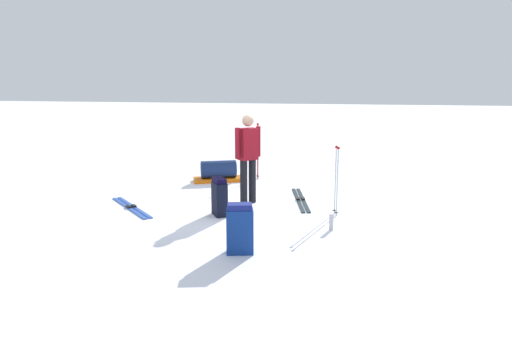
% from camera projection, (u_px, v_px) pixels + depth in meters
% --- Properties ---
extents(ground_plane, '(80.00, 80.00, 0.00)m').
position_uv_depth(ground_plane, '(256.00, 205.00, 8.91)').
color(ground_plane, white).
extents(skier_standing, '(0.44, 0.41, 1.70)m').
position_uv_depth(skier_standing, '(248.00, 154.00, 8.90)').
color(skier_standing, black).
rests_on(skier_standing, ground_plane).
extents(ski_pair_near, '(1.87, 0.58, 0.05)m').
position_uv_depth(ski_pair_near, '(301.00, 200.00, 9.29)').
color(ski_pair_near, black).
rests_on(ski_pair_near, ground_plane).
extents(ski_pair_far, '(1.34, 1.36, 0.05)m').
position_uv_depth(ski_pair_far, '(131.00, 207.00, 8.72)').
color(ski_pair_far, '#2B51AC').
rests_on(ski_pair_far, ground_plane).
extents(backpack_large_dark, '(0.30, 0.41, 0.70)m').
position_uv_depth(backpack_large_dark, '(240.00, 229.00, 6.38)').
color(backpack_large_dark, navy).
rests_on(backpack_large_dark, ground_plane).
extents(backpack_bright, '(0.41, 0.36, 0.67)m').
position_uv_depth(backpack_bright, '(219.00, 197.00, 8.19)').
color(backpack_bright, black).
rests_on(backpack_bright, ground_plane).
extents(ski_poles_planted_near, '(0.18, 0.10, 1.34)m').
position_uv_depth(ski_poles_planted_near, '(258.00, 148.00, 11.19)').
color(ski_poles_planted_near, maroon).
rests_on(ski_poles_planted_near, ground_plane).
extents(ski_poles_planted_far, '(0.20, 0.11, 1.22)m').
position_uv_depth(ski_poles_planted_far, '(336.00, 177.00, 8.15)').
color(ski_poles_planted_far, '#AAB9BB').
rests_on(ski_poles_planted_far, ground_plane).
extents(gear_sled, '(0.87, 1.24, 0.49)m').
position_uv_depth(gear_sled, '(219.00, 172.00, 11.00)').
color(gear_sled, '#D7610A').
rests_on(gear_sled, ground_plane).
extents(thermos_bottle, '(0.07, 0.07, 0.26)m').
position_uv_depth(thermos_bottle, '(331.00, 222.00, 7.41)').
color(thermos_bottle, '#B8B6BD').
rests_on(thermos_bottle, ground_plane).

